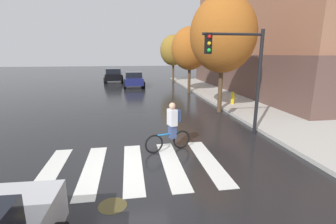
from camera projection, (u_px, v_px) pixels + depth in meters
ground_plane at (131, 167)px, 7.26m from camera, size 120.00×120.00×0.00m
crosswalk_stripes at (133, 166)px, 7.27m from camera, size 5.24×3.32×0.01m
manhole_cover at (113, 206)px, 5.39m from camera, size 0.64×0.64×0.01m
sedan_mid at (134, 79)px, 24.44m from camera, size 2.06×4.36×1.50m
sedan_far at (114, 75)px, 28.57m from camera, size 2.27×4.63×1.58m
cyclist at (171, 127)px, 8.31m from camera, size 1.66×0.54×1.69m
traffic_light_near at (240, 65)px, 9.44m from camera, size 2.47×0.28×4.20m
fire_hydrant at (233, 98)px, 15.46m from camera, size 0.33×0.22×0.78m
street_tree_near at (223, 34)px, 13.05m from camera, size 3.56×3.56×6.34m
street_tree_mid at (190, 49)px, 20.04m from camera, size 3.05×3.05×5.43m
street_tree_far at (173, 50)px, 27.98m from camera, size 3.02×3.02×5.38m
corner_building at (322, 20)px, 21.03m from camera, size 16.51×19.96×12.35m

